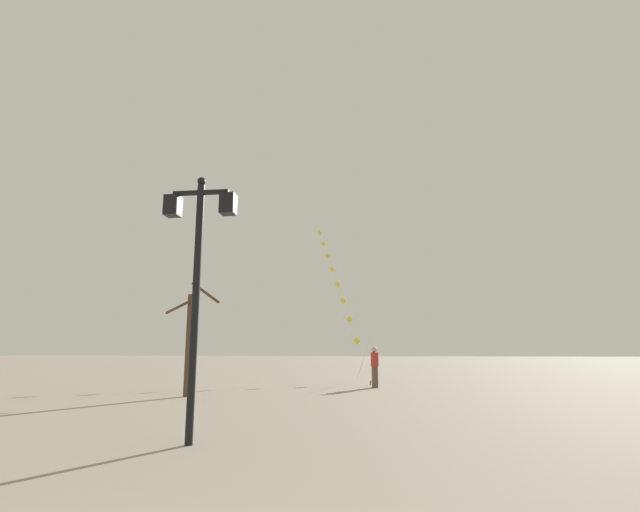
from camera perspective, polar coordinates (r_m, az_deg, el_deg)
The scene contains 5 objects.
ground_plane at distance 21.93m, azimuth 2.99°, elevation -15.26°, with size 160.00×160.00×0.00m, color gray.
twin_lantern_lamp_post at distance 9.28m, azimuth -14.35°, elevation 0.22°, with size 1.38×0.28×4.93m.
kite_train at distance 29.90m, azimuth 2.11°, elevation -3.52°, with size 4.11×12.79×10.57m.
kite_flyer at distance 21.31m, azimuth 6.53°, elevation -12.90°, with size 0.33×0.63×1.71m.
bare_tree at distance 17.92m, azimuth -15.27°, elevation -9.60°, with size 1.56×1.68×4.04m.
Camera 1 is at (1.49, -1.82, 1.67)m, focal length 26.84 mm.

